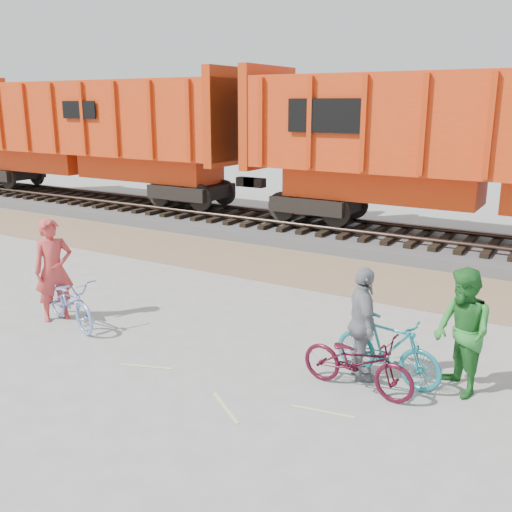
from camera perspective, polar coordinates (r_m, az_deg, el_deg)
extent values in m
plane|color=#9E9E99|center=(9.42, -3.04, -10.54)|extent=(120.00, 120.00, 0.00)
cube|color=#977D5E|center=(14.01, 9.62, -2.01)|extent=(120.00, 3.00, 0.02)
cube|color=slate|center=(17.18, 13.96, 1.41)|extent=(120.00, 4.00, 0.30)
cube|color=black|center=(19.95, -4.12, 4.30)|extent=(0.22, 2.60, 0.12)
cube|color=black|center=(17.13, 14.00, 2.09)|extent=(0.22, 2.60, 0.12)
cylinder|color=#382821|center=(16.43, 13.28, 2.03)|extent=(120.00, 0.12, 0.12)
cylinder|color=#382821|center=(17.78, 14.72, 2.91)|extent=(120.00, 0.12, 0.12)
cube|color=black|center=(23.80, -16.21, 6.90)|extent=(11.20, 2.20, 0.80)
cube|color=red|center=(23.70, -16.36, 8.93)|extent=(11.76, 1.65, 0.90)
cube|color=red|center=(23.60, -16.68, 13.15)|extent=(14.00, 3.00, 2.60)
cube|color=#BC300B|center=(19.14, -2.24, 13.76)|extent=(0.30, 3.06, 3.10)
cube|color=black|center=(16.49, 22.35, 2.98)|extent=(11.20, 2.20, 0.80)
cube|color=red|center=(16.35, 22.64, 5.89)|extent=(11.76, 1.65, 0.90)
cube|color=red|center=(16.20, 23.28, 12.00)|extent=(14.00, 3.00, 2.60)
cube|color=#BC300B|center=(18.47, 1.24, 13.72)|extent=(0.30, 3.06, 3.10)
cube|color=black|center=(15.85, 6.89, 13.76)|extent=(2.20, 0.04, 0.90)
imported|color=#819AD4|center=(11.24, -18.11, -4.33)|extent=(1.94, 1.15, 0.96)
imported|color=teal|center=(8.84, 13.01, -9.04)|extent=(1.78, 0.76, 1.03)
imported|color=#470B1D|center=(8.49, 10.11, -10.37)|extent=(1.78, 0.74, 0.91)
imported|color=#C33936|center=(11.52, -19.59, -1.33)|extent=(0.77, 0.86, 1.98)
imported|color=#27772C|center=(8.65, 19.93, -7.19)|extent=(1.12, 1.14, 1.85)
imported|color=gray|center=(8.70, 10.58, -6.72)|extent=(0.93, 1.09, 1.76)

